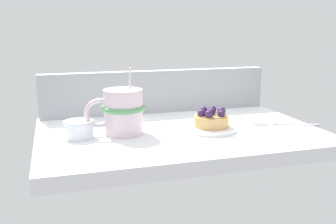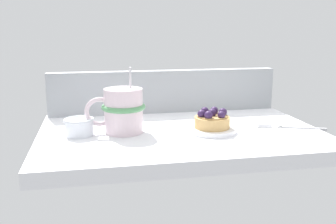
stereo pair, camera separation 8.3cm
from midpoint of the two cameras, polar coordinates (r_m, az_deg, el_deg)
ground_plane at (r=90.32cm, az=4.46°, el=-3.64°), size 64.51×42.53×3.06cm
window_rail_back at (r=107.25cm, az=1.71°, el=3.06°), size 63.22×3.19×11.70cm
dessert_plate at (r=88.88cm, az=9.20°, el=-2.68°), size 11.03×11.03×1.07cm
raspberry_tart at (r=88.28cm, az=9.25°, el=-1.20°), size 8.01×8.01×4.42cm
coffee_mug at (r=86.62cm, az=-4.05°, el=0.24°), size 13.64×9.94×14.86cm
dessert_fork at (r=97.13cm, az=20.07°, el=-2.10°), size 15.49×7.08×0.60cm
sugar_bowl at (r=86.61cm, az=-10.36°, el=-2.06°), size 6.74×6.74×3.86cm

